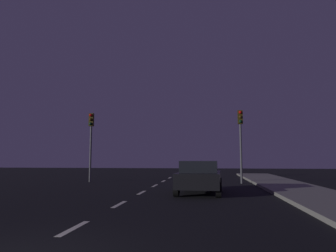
# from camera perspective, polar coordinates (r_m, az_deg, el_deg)

# --- Properties ---
(ground_plane) EXTENTS (80.00, 80.00, 0.00)m
(ground_plane) POSITION_cam_1_polar(r_m,az_deg,el_deg) (11.96, -8.11, -13.65)
(ground_plane) COLOR black
(lane_stripe_second) EXTENTS (0.16, 1.60, 0.01)m
(lane_stripe_second) POSITION_cam_1_polar(r_m,az_deg,el_deg) (7.86, -16.93, -17.52)
(lane_stripe_second) COLOR silver
(lane_stripe_second) RESTS_ON ground_plane
(lane_stripe_third) EXTENTS (0.16, 1.60, 0.01)m
(lane_stripe_third) POSITION_cam_1_polar(r_m,az_deg,el_deg) (11.39, -8.92, -14.01)
(lane_stripe_third) COLOR silver
(lane_stripe_third) RESTS_ON ground_plane
(lane_stripe_fourth) EXTENTS (0.16, 1.60, 0.01)m
(lane_stripe_fourth) POSITION_cam_1_polar(r_m,az_deg,el_deg) (15.05, -4.86, -12.08)
(lane_stripe_fourth) COLOR silver
(lane_stripe_fourth) RESTS_ON ground_plane
(lane_stripe_fifth) EXTENTS (0.16, 1.60, 0.01)m
(lane_stripe_fifth) POSITION_cam_1_polar(r_m,az_deg,el_deg) (18.77, -2.43, -10.88)
(lane_stripe_fifth) COLOR silver
(lane_stripe_fifth) RESTS_ON ground_plane
(lane_stripe_sixth) EXTENTS (0.16, 1.60, 0.01)m
(lane_stripe_sixth) POSITION_cam_1_polar(r_m,az_deg,el_deg) (22.52, -0.81, -10.07)
(lane_stripe_sixth) COLOR silver
(lane_stripe_sixth) RESTS_ON ground_plane
(lane_stripe_seventh) EXTENTS (0.16, 1.60, 0.01)m
(lane_stripe_seventh) POSITION_cam_1_polar(r_m,az_deg,el_deg) (26.28, 0.34, -9.48)
(lane_stripe_seventh) COLOR silver
(lane_stripe_seventh) RESTS_ON ground_plane
(traffic_signal_left) EXTENTS (0.32, 0.38, 4.75)m
(traffic_signal_left) POSITION_cam_1_polar(r_m,az_deg,el_deg) (22.21, -13.98, -1.34)
(traffic_signal_left) COLOR #4C4C51
(traffic_signal_left) RESTS_ON ground_plane
(traffic_signal_right) EXTENTS (0.32, 0.38, 4.77)m
(traffic_signal_right) POSITION_cam_1_polar(r_m,az_deg,el_deg) (20.85, 13.18, -1.04)
(traffic_signal_right) COLOR #4C4C51
(traffic_signal_right) RESTS_ON ground_plane
(car_stopped_ahead) EXTENTS (2.17, 4.18, 1.50)m
(car_stopped_ahead) POSITION_cam_1_polar(r_m,az_deg,el_deg) (14.71, 5.85, -9.24)
(car_stopped_ahead) COLOR black
(car_stopped_ahead) RESTS_ON ground_plane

